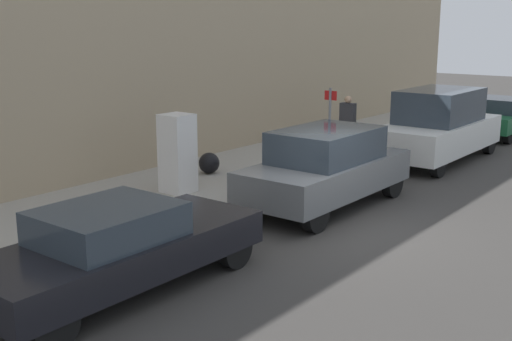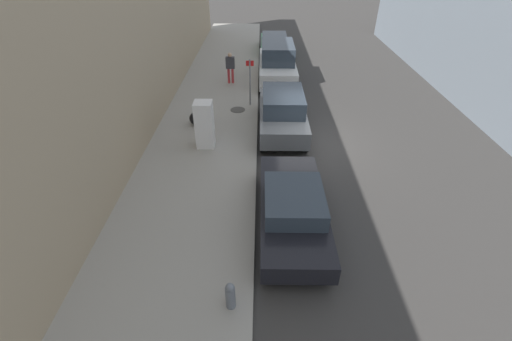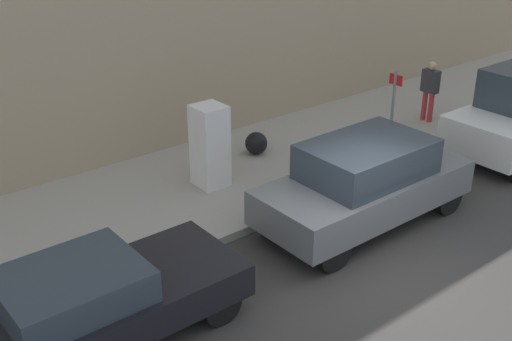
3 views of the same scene
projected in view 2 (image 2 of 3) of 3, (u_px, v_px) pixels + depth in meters
The scene contains 13 objects.
ground_plane at pixel (308, 142), 14.09m from camera, with size 80.00×80.00×0.00m, color #383533.
sidewalk_slab at pixel (205, 140), 14.09m from camera, with size 4.33×44.00×0.17m, color #9E998E.
building_facade_near at pixel (108, 33), 11.75m from camera, with size 1.63×39.60×8.54m, color tan.
discarded_refrigerator at pixel (204, 125), 13.03m from camera, with size 0.67×0.66×1.83m.
manhole_cover at pixel (238, 110), 16.28m from camera, with size 0.70×0.70×0.02m, color #47443F.
street_sign_post at pixel (250, 80), 16.12m from camera, with size 0.36×0.07×2.21m.
fire_hydrant at pixel (230, 295), 7.47m from camera, with size 0.22×0.22×0.75m.
trash_bag at pixel (196, 118), 14.91m from camera, with size 0.55×0.55×0.55m, color black.
pedestrian_standing_near at pixel (230, 66), 18.72m from camera, with size 0.48×0.22×1.67m.
parked_sedan_dark at pixel (293, 207), 9.63m from camera, with size 1.81×4.73×1.39m.
parked_suv_gray at pixel (283, 112), 14.38m from camera, with size 1.89×4.56×1.77m.
parked_van_white at pixel (277, 63), 19.43m from camera, with size 2.00×5.18×2.14m.
parked_sedan_green at pixel (274, 43), 24.25m from camera, with size 1.89×4.35×1.40m.
Camera 2 is at (-1.99, -12.29, 7.05)m, focal length 24.00 mm.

